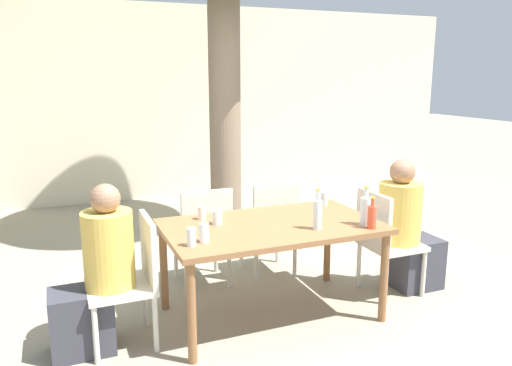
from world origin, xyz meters
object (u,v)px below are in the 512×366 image
object	(u,v)px
patio_chair_0	(133,274)
drinking_glass_2	(204,233)
person_seated_1	(407,232)
drinking_glass_1	(191,237)
patio_chair_3	(271,224)
soda_bottle_2	(372,216)
dining_table_front	(271,233)
person_seated_0	(96,279)
water_bottle_1	(365,210)
drinking_glass_4	(202,213)
drinking_glass_3	(217,218)
drinking_glass_0	(324,199)
patio_chair_2	(204,232)
water_bottle_0	(318,214)
patio_chair_1	(384,237)

from	to	relation	value
patio_chair_0	drinking_glass_2	world-z (taller)	patio_chair_0
person_seated_1	drinking_glass_1	size ratio (longest dim) A/B	9.37
patio_chair_3	soda_bottle_2	world-z (taller)	soda_bottle_2
dining_table_front	person_seated_0	xyz separation A→B (m)	(-1.26, -0.00, -0.16)
soda_bottle_2	water_bottle_1	bearing A→B (deg)	86.09
drinking_glass_4	patio_chair_3	bearing A→B (deg)	27.24
dining_table_front	drinking_glass_3	size ratio (longest dim) A/B	15.47
drinking_glass_0	patio_chair_2	bearing A→B (deg)	157.74
drinking_glass_2	person_seated_0	bearing A→B (deg)	163.39
water_bottle_0	drinking_glass_4	xyz separation A→B (m)	(-0.69, 0.55, -0.07)
patio_chair_0	patio_chair_1	distance (m)	2.05
dining_table_front	drinking_glass_1	distance (m)	0.73
water_bottle_0	drinking_glass_0	distance (m)	0.67
patio_chair_3	drinking_glass_4	xyz separation A→B (m)	(-0.76, -0.39, 0.28)
dining_table_front	drinking_glass_4	world-z (taller)	drinking_glass_4
patio_chair_3	person_seated_1	distance (m)	1.17
dining_table_front	soda_bottle_2	bearing A→B (deg)	-31.08
patio_chair_3	patio_chair_0	bearing A→B (deg)	27.58
water_bottle_1	drinking_glass_1	xyz separation A→B (m)	(-1.31, 0.04, -0.05)
dining_table_front	person_seated_1	distance (m)	1.27
dining_table_front	patio_chair_2	bearing A→B (deg)	114.34
patio_chair_2	drinking_glass_3	distance (m)	0.63
dining_table_front	drinking_glass_1	xyz separation A→B (m)	(-0.68, -0.25, 0.13)
person_seated_0	water_bottle_1	distance (m)	1.94
person_seated_1	drinking_glass_3	world-z (taller)	person_seated_1
water_bottle_1	soda_bottle_2	xyz separation A→B (m)	(-0.01, -0.09, -0.02)
patio_chair_1	drinking_glass_1	world-z (taller)	patio_chair_1
drinking_glass_4	water_bottle_1	bearing A→B (deg)	-29.02
person_seated_0	water_bottle_1	xyz separation A→B (m)	(1.89, -0.28, 0.34)
water_bottle_1	drinking_glass_2	distance (m)	1.21
water_bottle_0	drinking_glass_2	xyz separation A→B (m)	(-0.83, 0.04, -0.05)
patio_chair_0	soda_bottle_2	world-z (taller)	soda_bottle_2
patio_chair_1	patio_chair_3	distance (m)	1.00
drinking_glass_4	drinking_glass_0	bearing A→B (deg)	0.19
drinking_glass_3	drinking_glass_1	bearing A→B (deg)	-127.80
drinking_glass_2	patio_chair_3	bearing A→B (deg)	45.26
patio_chair_1	water_bottle_1	distance (m)	0.60
water_bottle_0	soda_bottle_2	size ratio (longest dim) A/B	1.26
patio_chair_3	drinking_glass_1	size ratio (longest dim) A/B	7.25
water_bottle_0	drinking_glass_1	world-z (taller)	water_bottle_0
patio_chair_1	drinking_glass_0	xyz separation A→B (m)	(-0.39, 0.31, 0.29)
water_bottle_1	drinking_glass_2	world-z (taller)	water_bottle_1
person_seated_0	soda_bottle_2	world-z (taller)	person_seated_0
water_bottle_0	drinking_glass_4	bearing A→B (deg)	141.53
drinking_glass_3	patio_chair_0	bearing A→B (deg)	-167.37
drinking_glass_0	drinking_glass_2	distance (m)	1.32
patio_chair_2	drinking_glass_0	distance (m)	1.06
drinking_glass_2	drinking_glass_4	bearing A→B (deg)	75.08
patio_chair_2	person_seated_1	xyz separation A→B (m)	(1.58, -0.70, 0.01)
person_seated_0	drinking_glass_4	world-z (taller)	person_seated_0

